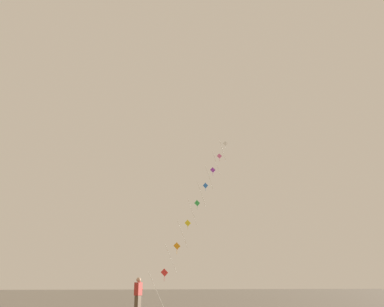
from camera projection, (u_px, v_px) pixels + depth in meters
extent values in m
cylinder|color=silver|center=(156.00, 290.00, 21.36)|extent=(1.06, 1.42, 1.85)
cylinder|color=silver|center=(171.00, 259.00, 23.27)|extent=(0.91, 1.22, 1.58)
cylinder|color=silver|center=(183.00, 234.00, 25.04)|extent=(0.91, 1.22, 1.58)
cylinder|color=silver|center=(193.00, 213.00, 26.80)|extent=(0.91, 1.22, 1.58)
cylinder|color=silver|center=(201.00, 194.00, 28.57)|extent=(0.91, 1.22, 1.58)
cylinder|color=silver|center=(209.00, 177.00, 30.34)|extent=(0.91, 1.22, 1.58)
cylinder|color=silver|center=(216.00, 163.00, 32.10)|extent=(0.91, 1.22, 1.58)
cylinder|color=silver|center=(222.00, 150.00, 33.87)|extent=(0.91, 1.22, 1.58)
cube|color=red|center=(164.00, 272.00, 22.39)|extent=(0.40, 0.20, 0.44)
cylinder|color=red|center=(164.00, 278.00, 22.29)|extent=(0.03, 0.04, 0.30)
cube|color=orange|center=(177.00, 246.00, 24.16)|extent=(0.40, 0.19, 0.44)
cylinder|color=orange|center=(177.00, 251.00, 24.05)|extent=(0.03, 0.05, 0.32)
cube|color=yellow|center=(188.00, 223.00, 25.92)|extent=(0.36, 0.26, 0.44)
cylinder|color=yellow|center=(188.00, 228.00, 25.83)|extent=(0.04, 0.05, 0.25)
cube|color=green|center=(197.00, 203.00, 27.69)|extent=(0.36, 0.27, 0.44)
cylinder|color=green|center=(197.00, 207.00, 27.60)|extent=(0.04, 0.05, 0.25)
cube|color=blue|center=(205.00, 186.00, 29.45)|extent=(0.32, 0.31, 0.44)
cylinder|color=blue|center=(205.00, 189.00, 29.37)|extent=(0.03, 0.03, 0.22)
cube|color=purple|center=(213.00, 170.00, 31.22)|extent=(0.41, 0.19, 0.44)
cylinder|color=purple|center=(213.00, 174.00, 31.12)|extent=(0.02, 0.03, 0.30)
cube|color=pink|center=(219.00, 156.00, 32.99)|extent=(0.38, 0.23, 0.44)
cylinder|color=pink|center=(219.00, 160.00, 32.89)|extent=(0.02, 0.02, 0.28)
cube|color=white|center=(225.00, 144.00, 34.75)|extent=(0.40, 0.20, 0.44)
cylinder|color=white|center=(225.00, 147.00, 34.66)|extent=(0.02, 0.03, 0.28)
cube|color=brown|center=(138.00, 305.00, 19.15)|extent=(0.34, 0.36, 0.90)
cube|color=#B22D26|center=(138.00, 289.00, 19.38)|extent=(0.41, 0.45, 0.60)
sphere|color=tan|center=(139.00, 280.00, 19.51)|extent=(0.22, 0.22, 0.22)
cylinder|color=#B22D26|center=(141.00, 285.00, 19.62)|extent=(0.30, 0.37, 0.50)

